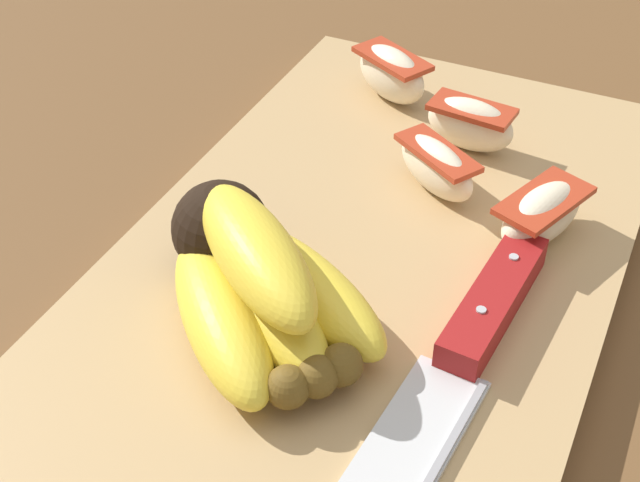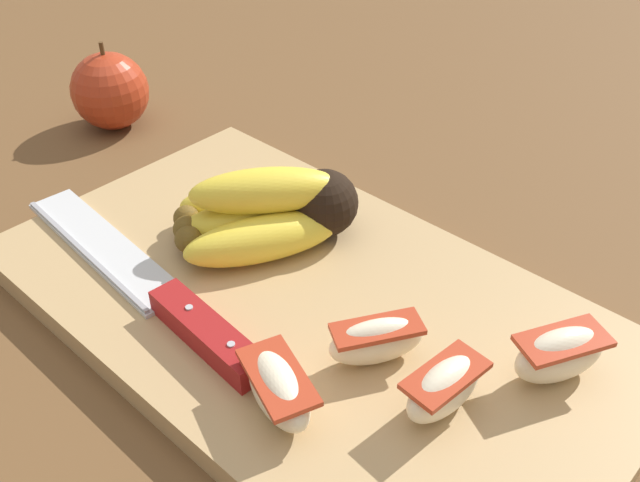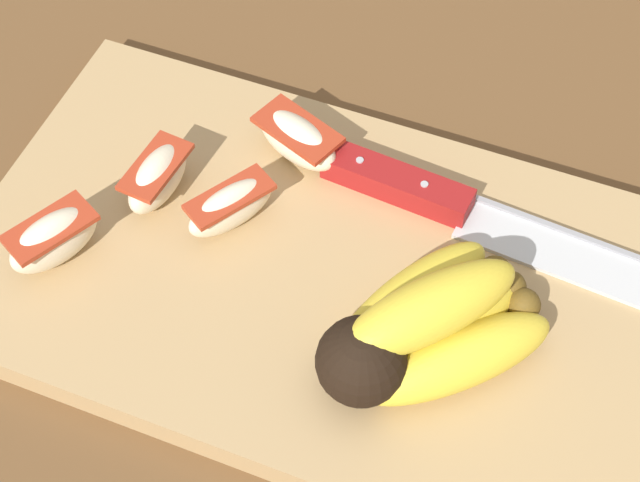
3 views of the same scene
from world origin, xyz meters
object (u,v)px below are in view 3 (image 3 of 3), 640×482
object	(u,v)px
banana_bunch	(423,330)
apple_wedge_middle	(231,206)
apple_wedge_far	(158,177)
apple_wedge_extra	(298,139)
chefs_knife	(461,210)
apple_wedge_near	(53,239)

from	to	relation	value
banana_bunch	apple_wedge_middle	distance (m)	0.15
apple_wedge_middle	apple_wedge_far	xyz separation A→B (m)	(-0.05, 0.00, 0.00)
apple_wedge_middle	apple_wedge_extra	size ratio (longest dim) A/B	0.92
apple_wedge_far	chefs_knife	bearing A→B (deg)	16.48
chefs_knife	apple_wedge_far	bearing A→B (deg)	-163.52
banana_bunch	chefs_knife	distance (m)	0.11
apple_wedge_near	apple_wedge_extra	distance (m)	0.17
chefs_knife	apple_wedge_extra	world-z (taller)	apple_wedge_extra
apple_wedge_extra	banana_bunch	bearing A→B (deg)	-42.46
apple_wedge_middle	apple_wedge_extra	xyz separation A→B (m)	(0.02, 0.07, -0.00)
apple_wedge_middle	apple_wedge_extra	world-z (taller)	apple_wedge_middle
banana_bunch	apple_wedge_extra	bearing A→B (deg)	137.54
apple_wedge_near	chefs_knife	bearing A→B (deg)	28.92
apple_wedge_near	apple_wedge_far	size ratio (longest dim) A/B	1.10
apple_wedge_near	apple_wedge_extra	bearing A→B (deg)	50.96
chefs_knife	apple_wedge_extra	size ratio (longest dim) A/B	4.09
banana_bunch	apple_wedge_far	world-z (taller)	banana_bunch
chefs_knife	apple_wedge_extra	bearing A→B (deg)	175.65
banana_bunch	apple_wedge_far	size ratio (longest dim) A/B	2.41
apple_wedge_far	apple_wedge_extra	world-z (taller)	apple_wedge_far
banana_bunch	apple_wedge_near	distance (m)	0.23
apple_wedge_far	apple_wedge_extra	size ratio (longest dim) A/B	0.86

